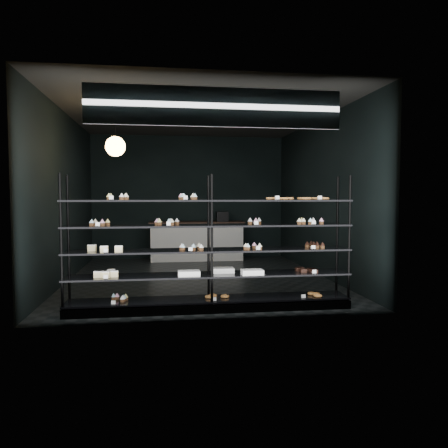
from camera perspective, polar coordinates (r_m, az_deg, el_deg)
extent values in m
cube|color=black|center=(8.72, -3.38, -7.03)|extent=(5.00, 6.00, 0.01)
cube|color=black|center=(8.72, -3.46, 14.06)|extent=(5.00, 6.00, 0.01)
cube|color=black|center=(11.56, -4.60, 3.50)|extent=(5.00, 0.01, 3.20)
cube|color=black|center=(5.59, -0.97, 3.53)|extent=(5.00, 0.01, 3.20)
cube|color=black|center=(8.74, -20.02, 3.31)|extent=(0.01, 6.00, 3.20)
cube|color=black|center=(9.12, 12.48, 3.44)|extent=(0.01, 6.00, 3.20)
cube|color=black|center=(6.32, -1.81, -10.58)|extent=(4.00, 0.50, 0.12)
cylinder|color=black|center=(6.05, -20.49, -2.52)|extent=(0.04, 0.04, 1.85)
cylinder|color=black|center=(6.48, -19.65, -2.12)|extent=(0.04, 0.04, 1.85)
cylinder|color=black|center=(5.94, -1.60, -2.41)|extent=(0.04, 0.04, 1.85)
cylinder|color=black|center=(6.38, -2.04, -2.01)|extent=(0.04, 0.04, 1.85)
cylinder|color=black|center=(6.46, 16.05, -2.07)|extent=(0.04, 0.04, 1.85)
cylinder|color=black|center=(6.87, 14.55, -1.72)|extent=(0.04, 0.04, 1.85)
cube|color=black|center=(6.30, -1.81, -9.78)|extent=(4.00, 0.50, 0.03)
cube|color=black|center=(6.23, -1.82, -6.65)|extent=(4.00, 0.50, 0.02)
cube|color=black|center=(6.17, -1.82, -3.45)|extent=(4.00, 0.50, 0.02)
cube|color=black|center=(6.14, -1.83, -0.21)|extent=(4.00, 0.50, 0.02)
cube|color=black|center=(6.13, -1.83, 3.06)|extent=(4.00, 0.50, 0.02)
cube|color=white|center=(5.95, -14.40, 3.30)|extent=(0.06, 0.04, 0.06)
cube|color=white|center=(5.92, -5.35, 3.40)|extent=(0.06, 0.04, 0.06)
cube|color=white|center=(6.13, 7.37, 3.38)|extent=(0.05, 0.04, 0.06)
cube|color=white|center=(6.30, 12.23, 3.34)|extent=(0.06, 0.04, 0.06)
cube|color=white|center=(5.99, -16.57, -0.08)|extent=(0.06, 0.04, 0.06)
cube|color=white|center=(5.93, -7.36, 0.00)|extent=(0.05, 0.04, 0.06)
cube|color=white|center=(6.06, 3.96, 0.09)|extent=(0.05, 0.04, 0.06)
cube|color=white|center=(6.28, 11.52, 0.15)|extent=(0.06, 0.04, 0.06)
cube|color=white|center=(6.01, -15.41, -3.41)|extent=(0.06, 0.04, 0.06)
cube|color=white|center=(5.97, -4.64, -3.34)|extent=(0.06, 0.04, 0.06)
cube|color=white|center=(6.09, 4.32, -3.19)|extent=(0.05, 0.04, 0.06)
cube|color=white|center=(6.33, 11.80, -3.01)|extent=(0.06, 0.04, 0.06)
cube|color=white|center=(6.06, -15.57, -6.69)|extent=(0.06, 0.04, 0.06)
cube|color=white|center=(6.36, 11.40, -6.15)|extent=(0.06, 0.04, 0.06)
cube|color=white|center=(6.11, -13.92, -9.93)|extent=(0.06, 0.04, 0.06)
cube|color=white|center=(6.12, -0.93, -9.81)|extent=(0.05, 0.04, 0.06)
cube|color=white|center=(6.40, 10.65, -9.28)|extent=(0.06, 0.04, 0.06)
cube|color=#0D1D41|center=(5.78, -1.08, 15.01)|extent=(3.20, 0.04, 0.45)
cube|color=white|center=(5.76, -1.05, 15.05)|extent=(3.30, 0.02, 0.50)
cylinder|color=black|center=(7.70, -14.05, 13.12)|extent=(0.01, 0.01, 0.56)
sphere|color=#EFAB53|center=(7.64, -14.00, 9.81)|extent=(0.33, 0.33, 0.33)
cube|color=beige|center=(11.13, -3.60, -2.37)|extent=(2.30, 0.60, 0.92)
cube|color=black|center=(11.10, -3.61, 0.15)|extent=(2.40, 0.65, 0.06)
cube|color=black|center=(11.16, -0.26, 0.97)|extent=(0.30, 0.30, 0.25)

